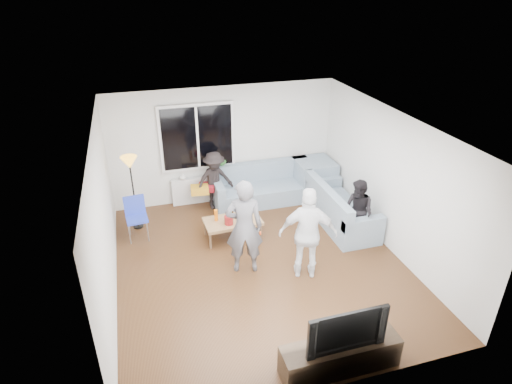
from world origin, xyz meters
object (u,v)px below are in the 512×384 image
object	(u,v)px
spectator_back	(215,181)
tv_console	(340,356)
spectator_right	(358,212)
player_right	(308,234)
coffee_table	(233,229)
player_left	(244,227)
television	(344,326)
side_chair	(137,219)
sofa_back_section	(264,184)
sofa_right_section	(341,205)
floor_lamp	(134,193)

from	to	relation	value
spectator_back	tv_console	size ratio (longest dim) A/B	0.82
spectator_right	tv_console	size ratio (longest dim) A/B	0.80
player_right	spectator_right	xyz separation A→B (m)	(1.35, 0.73, -0.20)
coffee_table	player_left	bearing A→B (deg)	-92.41
player_right	television	bearing A→B (deg)	100.09
spectator_right	coffee_table	bearing A→B (deg)	-128.15
player_left	player_right	xyz separation A→B (m)	(0.98, -0.44, -0.04)
coffee_table	television	xyz separation A→B (m)	(0.59, -3.48, 0.55)
coffee_table	television	distance (m)	3.57
side_chair	player_right	bearing A→B (deg)	-40.93
coffee_table	player_right	bearing A→B (deg)	-57.86
player_left	tv_console	xyz separation A→B (m)	(0.64, -2.43, -0.65)
player_right	sofa_back_section	bearing A→B (deg)	-72.37
tv_console	television	size ratio (longest dim) A/B	1.49
sofa_right_section	television	xyz separation A→B (m)	(-1.69, -3.38, 0.32)
player_left	television	bearing A→B (deg)	116.92
spectator_back	tv_console	bearing A→B (deg)	-94.64
sofa_back_section	sofa_right_section	size ratio (longest dim) A/B	1.15
floor_lamp	player_right	xyz separation A→B (m)	(2.72, -2.43, 0.05)
spectator_right	sofa_back_section	bearing A→B (deg)	-168.66
sofa_right_section	television	distance (m)	3.79
spectator_right	tv_console	distance (m)	3.23
side_chair	spectator_right	bearing A→B (deg)	-21.92
sofa_back_section	television	size ratio (longest dim) A/B	2.15
sofa_right_section	floor_lamp	size ratio (longest dim) A/B	1.28
sofa_back_section	spectator_right	bearing A→B (deg)	-58.86
side_chair	tv_console	xyz separation A→B (m)	(2.38, -3.99, -0.21)
sofa_back_section	side_chair	size ratio (longest dim) A/B	2.67
side_chair	spectator_right	xyz separation A→B (m)	(4.07, -1.27, 0.21)
sofa_right_section	side_chair	world-z (taller)	side_chair
television	player_left	bearing A→B (deg)	104.73
player_left	spectator_back	world-z (taller)	player_left
player_right	side_chair	bearing A→B (deg)	-16.44
sofa_right_section	coffee_table	size ratio (longest dim) A/B	1.82
sofa_right_section	player_left	world-z (taller)	player_left
spectator_right	spectator_back	world-z (taller)	spectator_back
spectator_back	tv_console	distance (m)	4.87
sofa_right_section	player_left	xyz separation A→B (m)	(-2.33, -0.95, 0.45)
coffee_table	floor_lamp	size ratio (longest dim) A/B	0.71
coffee_table	tv_console	bearing A→B (deg)	-80.30
television	side_chair	bearing A→B (deg)	120.84
player_left	spectator_right	world-z (taller)	player_left
coffee_table	tv_console	world-z (taller)	tv_console
sofa_back_section	television	distance (m)	4.80
sofa_back_section	tv_console	distance (m)	4.80
coffee_table	sofa_right_section	bearing A→B (deg)	-2.44
sofa_back_section	floor_lamp	world-z (taller)	floor_lamp
coffee_table	tv_console	size ratio (longest dim) A/B	0.69
player_left	tv_console	distance (m)	2.60
side_chair	spectator_back	distance (m)	1.91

